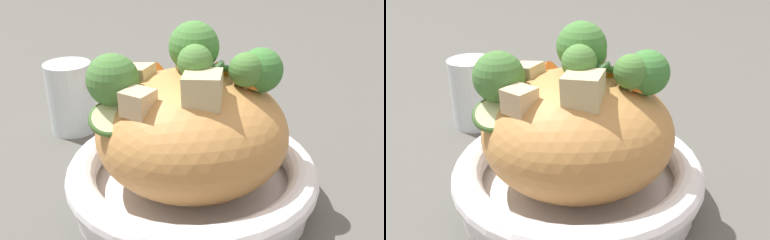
{
  "view_description": "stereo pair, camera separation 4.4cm",
  "coord_description": "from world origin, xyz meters",
  "views": [
    {
      "loc": [
        -0.05,
        0.39,
        0.29
      ],
      "look_at": [
        0.0,
        0.0,
        0.1
      ],
      "focal_mm": 39.13,
      "sensor_mm": 36.0,
      "label": 1
    },
    {
      "loc": [
        -0.09,
        0.39,
        0.29
      ],
      "look_at": [
        0.0,
        0.0,
        0.1
      ],
      "focal_mm": 39.13,
      "sensor_mm": 36.0,
      "label": 2
    }
  ],
  "objects": [
    {
      "name": "ground_plane",
      "position": [
        0.0,
        0.0,
        0.0
      ],
      "size": [
        3.0,
        3.0,
        0.0
      ],
      "primitive_type": "plane",
      "color": "#51504C"
    },
    {
      "name": "serving_bowl",
      "position": [
        0.0,
        0.0,
        0.03
      ],
      "size": [
        0.27,
        0.27,
        0.05
      ],
      "color": "white",
      "rests_on": "ground_plane"
    },
    {
      "name": "noodle_heap",
      "position": [
        -0.0,
        0.0,
        0.09
      ],
      "size": [
        0.2,
        0.2,
        0.13
      ],
      "color": "#C08849",
      "rests_on": "serving_bowl"
    },
    {
      "name": "broccoli_florets",
      "position": [
        0.02,
        -0.0,
        0.15
      ],
      "size": [
        0.2,
        0.16,
        0.09
      ],
      "color": "#9DB573",
      "rests_on": "serving_bowl"
    },
    {
      "name": "carrot_coins",
      "position": [
        -0.0,
        -0.03,
        0.14
      ],
      "size": [
        0.14,
        0.11,
        0.05
      ],
      "color": "orange",
      "rests_on": "serving_bowl"
    },
    {
      "name": "zucchini_slices",
      "position": [
        0.01,
        0.0,
        0.14
      ],
      "size": [
        0.14,
        0.12,
        0.06
      ],
      "color": "beige",
      "rests_on": "serving_bowl"
    },
    {
      "name": "chicken_chunks",
      "position": [
        0.01,
        0.02,
        0.14
      ],
      "size": [
        0.11,
        0.11,
        0.04
      ],
      "color": "#CABE8A",
      "rests_on": "serving_bowl"
    },
    {
      "name": "drinking_glass",
      "position": [
        0.2,
        -0.15,
        0.05
      ],
      "size": [
        0.07,
        0.07,
        0.1
      ],
      "color": "silver",
      "rests_on": "ground_plane"
    }
  ]
}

